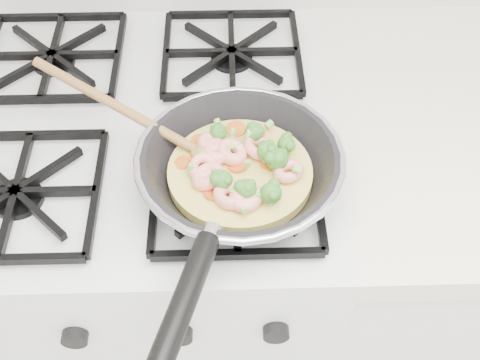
{
  "coord_description": "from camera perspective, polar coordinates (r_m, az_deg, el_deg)",
  "views": [
    {
      "loc": [
        0.14,
        0.98,
        1.58
      ],
      "look_at": [
        0.16,
        1.55,
        0.93
      ],
      "focal_mm": 48.06,
      "sensor_mm": 36.0,
      "label": 1
    }
  ],
  "objects": [
    {
      "name": "skillet",
      "position": [
        0.85,
        -0.18,
        0.89
      ],
      "size": [
        0.43,
        0.47,
        0.1
      ],
      "rotation": [
        0.0,
        0.0,
        -0.16
      ],
      "color": "black",
      "rests_on": "stove"
    },
    {
      "name": "stove",
      "position": [
        1.34,
        -6.92,
        -8.73
      ],
      "size": [
        0.6,
        0.6,
        0.92
      ],
      "color": "white",
      "rests_on": "ground"
    }
  ]
}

